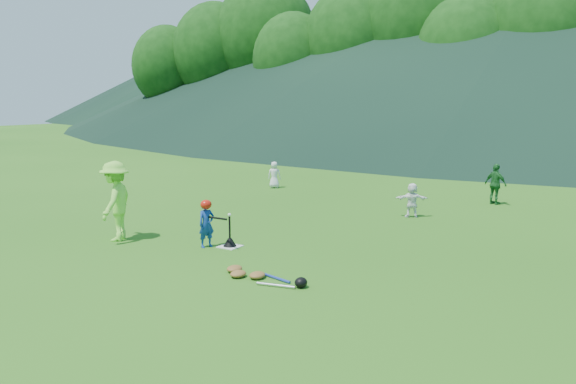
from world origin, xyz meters
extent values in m
plane|color=#286016|center=(0.00, 0.00, 0.00)|extent=(120.00, 120.00, 0.00)
cube|color=silver|center=(0.00, 0.00, 0.01)|extent=(0.45, 0.45, 0.02)
sphere|color=white|center=(0.00, 0.00, 0.74)|extent=(0.08, 0.08, 0.08)
imported|color=navy|center=(-0.44, -0.27, 0.53)|extent=(0.38, 0.45, 1.05)
imported|color=#8FEF46|center=(-2.65, -0.88, 0.93)|extent=(1.16, 1.39, 1.87)
imported|color=silver|center=(-3.77, 7.67, 0.50)|extent=(0.57, 0.48, 0.99)
imported|color=#1D6127|center=(3.97, 8.51, 0.64)|extent=(0.82, 0.59, 1.29)
imported|color=white|center=(2.39, 5.26, 0.49)|extent=(0.94, 0.67, 0.98)
cone|color=black|center=(0.00, 0.00, 0.11)|extent=(0.30, 0.30, 0.18)
cylinder|color=black|center=(0.00, 0.00, 0.45)|extent=(0.04, 0.04, 0.50)
ellipsoid|color=red|center=(-0.44, -0.27, 0.97)|extent=(0.24, 0.26, 0.22)
cylinder|color=black|center=(-0.14, -0.28, 0.70)|extent=(0.62, 0.12, 0.07)
ellipsoid|color=olive|center=(1.45, -1.65, 0.06)|extent=(0.28, 0.34, 0.13)
ellipsoid|color=olive|center=(1.80, -1.53, 0.06)|extent=(0.28, 0.34, 0.13)
ellipsoid|color=olive|center=(1.20, -1.43, 0.06)|extent=(0.28, 0.34, 0.13)
cylinder|color=silver|center=(2.35, -1.75, 0.03)|extent=(0.72, 0.21, 0.06)
cylinder|color=#263FA5|center=(2.15, -1.40, 0.03)|extent=(0.67, 0.22, 0.05)
ellipsoid|color=black|center=(2.75, -1.55, 0.09)|extent=(0.22, 0.24, 0.19)
cube|color=gray|center=(0.00, 28.00, 0.60)|extent=(70.00, 0.03, 1.20)
cube|color=yellow|center=(0.00, 28.00, 1.24)|extent=(70.00, 0.08, 0.08)
cylinder|color=gray|center=(-35.00, 28.00, 0.60)|extent=(0.07, 0.07, 1.30)
cylinder|color=gray|center=(0.00, 28.00, 0.60)|extent=(0.07, 0.07, 1.30)
cylinder|color=#382314|center=(-32.00, 32.00, 1.57)|extent=(0.56, 0.56, 3.15)
ellipsoid|color=#164711|center=(-32.00, 32.00, 6.57)|extent=(6.84, 6.84, 7.87)
cylinder|color=#382314|center=(-27.20, 33.50, 1.87)|extent=(0.56, 0.56, 3.74)
ellipsoid|color=#164711|center=(-27.20, 33.50, 7.81)|extent=(8.13, 8.13, 9.35)
cylinder|color=#382314|center=(-22.40, 35.00, 2.17)|extent=(0.56, 0.56, 4.34)
ellipsoid|color=#164711|center=(-22.40, 35.00, 9.05)|extent=(9.42, 9.42, 10.84)
cylinder|color=#382314|center=(-17.60, 32.00, 1.59)|extent=(0.56, 0.56, 3.18)
ellipsoid|color=#164711|center=(-17.60, 32.00, 6.64)|extent=(6.92, 6.92, 7.95)
cylinder|color=#382314|center=(-12.80, 33.50, 1.89)|extent=(0.56, 0.56, 3.78)
ellipsoid|color=#164711|center=(-12.80, 33.50, 7.88)|extent=(8.21, 8.21, 9.44)
cylinder|color=#382314|center=(-8.00, 35.00, 2.19)|extent=(0.56, 0.56, 4.38)
ellipsoid|color=#164711|center=(-8.00, 35.00, 9.12)|extent=(9.50, 9.50, 10.92)
cylinder|color=#382314|center=(-3.20, 32.00, 1.61)|extent=(0.56, 0.56, 3.22)
ellipsoid|color=#164711|center=(-3.20, 32.00, 6.72)|extent=(6.99, 6.99, 8.04)
cylinder|color=#382314|center=(1.60, 33.50, 1.91)|extent=(0.56, 0.56, 3.81)
ellipsoid|color=#164711|center=(1.60, 33.50, 7.96)|extent=(8.28, 8.28, 9.53)
cone|color=black|center=(-45.00, 76.00, 10.00)|extent=(80.00, 80.00, 20.00)
camera|label=1|loc=(7.52, -9.75, 3.28)|focal=35.00mm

